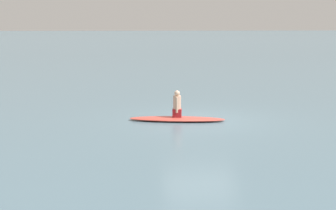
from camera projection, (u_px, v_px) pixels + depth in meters
ground_plane at (201, 120)px, 15.96m from camera, size 400.00×400.00×0.00m
surfboard at (177, 119)px, 15.85m from camera, size 3.33×1.28×0.14m
person_paddler at (177, 105)px, 15.77m from camera, size 0.34×0.40×0.91m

